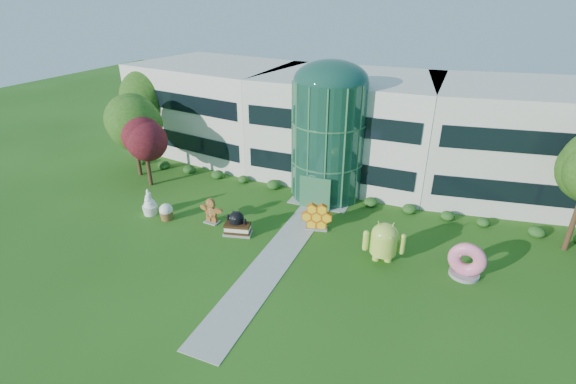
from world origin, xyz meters
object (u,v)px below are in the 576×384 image
at_px(android_black, 237,221).
at_px(gingerbread, 211,210).
at_px(android_green, 384,240).
at_px(donut, 467,259).

xyz_separation_m(android_black, gingerbread, (-2.53, 0.55, 0.04)).
bearing_deg(android_black, gingerbread, 172.44).
relative_size(android_green, gingerbread, 1.43).
distance_m(android_green, donut, 5.12).
relative_size(android_green, android_black, 1.60).
height_order(android_black, donut, donut).
bearing_deg(android_green, donut, -7.79).
height_order(donut, gingerbread, donut).
relative_size(donut, gingerbread, 1.06).
distance_m(android_black, gingerbread, 2.59).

